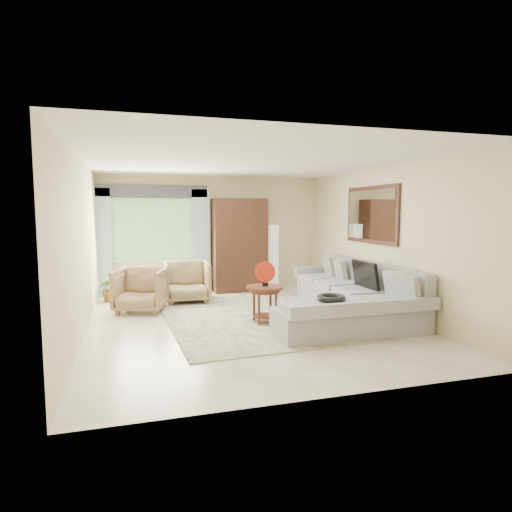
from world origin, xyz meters
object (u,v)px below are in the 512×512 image
object	(u,v)px
potted_plant	(111,288)
floor_lamp	(272,257)
coffee_table	(265,304)
armoire	(239,245)
armchair_right	(187,282)
armchair_left	(141,290)
sectional_sofa	(350,301)
tv_screen	(365,275)

from	to	relation	value
potted_plant	floor_lamp	size ratio (longest dim) A/B	0.35
coffee_table	armoire	size ratio (longest dim) A/B	0.29
armchair_right	floor_lamp	bearing A→B (deg)	25.59
armchair_right	armoire	bearing A→B (deg)	35.40
armchair_left	armoire	xyz separation A→B (m)	(2.21, 1.46, 0.65)
coffee_table	potted_plant	world-z (taller)	coffee_table
armoire	coffee_table	bearing A→B (deg)	-95.91
potted_plant	armchair_left	bearing A→B (deg)	-62.51
armchair_left	potted_plant	size ratio (longest dim) A/B	1.64
sectional_sofa	floor_lamp	world-z (taller)	floor_lamp
potted_plant	floor_lamp	xyz separation A→B (m)	(3.58, 0.42, 0.48)
floor_lamp	potted_plant	bearing A→B (deg)	-173.30
armchair_right	potted_plant	world-z (taller)	armchair_right
sectional_sofa	coffee_table	xyz separation A→B (m)	(-1.53, 0.02, 0.04)
sectional_sofa	floor_lamp	distance (m)	3.03
tv_screen	floor_lamp	xyz separation A→B (m)	(-0.70, 2.98, 0.03)
potted_plant	armchair_right	bearing A→B (deg)	-18.85
potted_plant	armoire	size ratio (longest dim) A/B	0.25
floor_lamp	armchair_right	bearing A→B (deg)	-156.29
tv_screen	floor_lamp	world-z (taller)	floor_lamp
armchair_right	tv_screen	bearing A→B (deg)	-34.35
sectional_sofa	tv_screen	distance (m)	0.51
tv_screen	armoire	world-z (taller)	armoire
floor_lamp	armoire	bearing A→B (deg)	-175.71
armchair_left	coffee_table	bearing A→B (deg)	-19.38
tv_screen	armchair_right	bearing A→B (deg)	143.77
tv_screen	coffee_table	bearing A→B (deg)	178.53
tv_screen	coffee_table	size ratio (longest dim) A/B	1.21
floor_lamp	coffee_table	bearing A→B (deg)	-110.51
sectional_sofa	coffee_table	distance (m)	1.53
potted_plant	armoire	distance (m)	2.91
sectional_sofa	potted_plant	bearing A→B (deg)	147.71
armchair_right	floor_lamp	distance (m)	2.32
armchair_left	armchair_right	distance (m)	1.08
armchair_left	armchair_right	world-z (taller)	armchair_right
sectional_sofa	potted_plant	distance (m)	4.75
armchair_right	armoire	distance (m)	1.69
sectional_sofa	tv_screen	bearing A→B (deg)	-4.84
sectional_sofa	armoire	world-z (taller)	armoire
coffee_table	armchair_left	bearing A→B (deg)	143.45
tv_screen	floor_lamp	size ratio (longest dim) A/B	0.49
coffee_table	floor_lamp	bearing A→B (deg)	69.49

